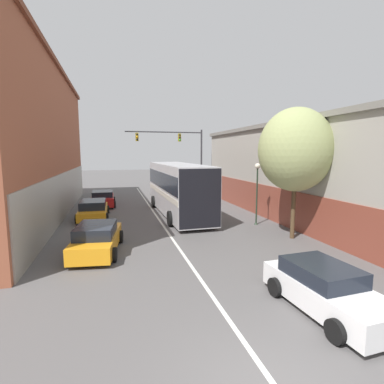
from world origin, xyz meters
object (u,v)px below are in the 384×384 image
(parked_car_left_far, at_px, (103,199))
(parked_car_left_near, at_px, (97,239))
(hatchback_foreground, at_px, (325,289))
(traffic_signal_gantry, at_px, (181,149))
(parked_car_left_mid, at_px, (93,210))
(street_lamp, at_px, (257,186))
(bus, at_px, (178,187))
(street_tree_near, at_px, (296,150))

(parked_car_left_far, bearing_deg, parked_car_left_near, -179.93)
(hatchback_foreground, xyz_separation_m, traffic_signal_gantry, (0.85, 23.16, 4.39))
(traffic_signal_gantry, bearing_deg, parked_car_left_mid, -135.10)
(parked_car_left_near, xyz_separation_m, traffic_signal_gantry, (7.58, 16.02, 4.38))
(hatchback_foreground, distance_m, parked_car_left_far, 21.14)
(parked_car_left_far, relative_size, street_lamp, 1.06)
(hatchback_foreground, xyz_separation_m, parked_car_left_far, (-6.86, 20.00, -0.01))
(traffic_signal_gantry, height_order, street_lamp, traffic_signal_gantry)
(parked_car_left_far, height_order, traffic_signal_gantry, traffic_signal_gantry)
(parked_car_left_near, relative_size, parked_car_left_far, 1.12)
(bus, bearing_deg, hatchback_foreground, -176.32)
(hatchback_foreground, relative_size, traffic_signal_gantry, 0.54)
(bus, distance_m, street_lamp, 6.09)
(hatchback_foreground, bearing_deg, parked_car_left_near, 39.58)
(hatchback_foreground, xyz_separation_m, parked_car_left_near, (-6.73, 7.13, 0.01))
(bus, height_order, parked_car_left_near, bus)
(parked_car_left_near, bearing_deg, street_lamp, -64.80)
(bus, bearing_deg, traffic_signal_gantry, -15.15)
(bus, distance_m, traffic_signal_gantry, 9.23)
(bus, bearing_deg, parked_car_left_mid, 85.78)
(hatchback_foreground, xyz_separation_m, street_lamp, (2.99, 10.31, 1.86))
(parked_car_left_near, distance_m, parked_car_left_mid, 7.87)
(bus, relative_size, street_lamp, 2.81)
(parked_car_left_near, bearing_deg, hatchback_foreground, -129.57)
(street_tree_near, bearing_deg, hatchback_foreground, -116.38)
(bus, height_order, parked_car_left_mid, bus)
(parked_car_left_near, distance_m, parked_car_left_far, 12.87)
(street_tree_near, bearing_deg, traffic_signal_gantry, 99.02)
(bus, xyz_separation_m, traffic_signal_gantry, (2.11, 8.50, 2.91))
(parked_car_left_near, xyz_separation_m, parked_car_left_far, (-0.14, 12.86, -0.02))
(parked_car_left_far, relative_size, traffic_signal_gantry, 0.53)
(bus, height_order, parked_car_left_far, bus)
(traffic_signal_gantry, bearing_deg, parked_car_left_near, -115.31)
(parked_car_left_near, relative_size, street_tree_near, 0.68)
(parked_car_left_far, height_order, street_lamp, street_lamp)
(parked_car_left_mid, xyz_separation_m, parked_car_left_far, (0.49, 5.02, 0.02))
(parked_car_left_near, height_order, street_lamp, street_lamp)
(parked_car_left_far, distance_m, street_lamp, 13.95)
(street_lamp, distance_m, street_tree_near, 4.11)
(street_lamp, height_order, street_tree_near, street_tree_near)
(bus, distance_m, street_tree_near, 9.43)
(parked_car_left_mid, height_order, parked_car_left_far, parked_car_left_far)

